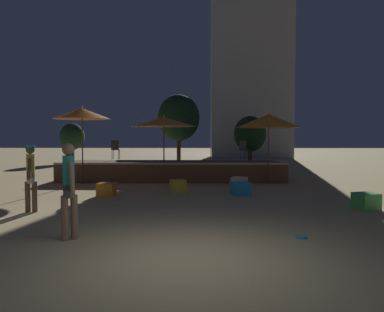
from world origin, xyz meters
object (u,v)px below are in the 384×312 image
at_px(patio_umbrella_1, 164,122).
at_px(background_tree_1, 250,134).
at_px(person_4, 31,175).
at_px(cube_seat_2, 366,201).
at_px(cube_seat_4, 178,186).
at_px(patio_umbrella_2, 269,121).
at_px(person_3, 69,187).
at_px(background_tree_0, 179,118).
at_px(bistro_chair_1, 244,148).
at_px(patio_umbrella_0, 82,114).
at_px(background_tree_2, 72,137).
at_px(cube_seat_1, 239,182).
at_px(frisbee_disc, 301,237).
at_px(cube_seat_0, 107,190).
at_px(cube_seat_3, 240,189).
at_px(bistro_chair_0, 115,148).

relative_size(patio_umbrella_1, background_tree_1, 0.84).
height_order(person_4, background_tree_1, background_tree_1).
height_order(cube_seat_2, cube_seat_4, cube_seat_2).
distance_m(patio_umbrella_2, person_4, 9.28).
distance_m(patio_umbrella_1, person_3, 8.72).
distance_m(person_3, background_tree_0, 19.59).
bearing_deg(bistro_chair_1, person_4, -157.94).
bearing_deg(background_tree_1, patio_umbrella_1, -115.68).
height_order(cube_seat_4, background_tree_1, background_tree_1).
bearing_deg(cube_seat_4, background_tree_0, 93.01).
xyz_separation_m(patio_umbrella_0, background_tree_2, (-4.66, 12.42, -0.92)).
xyz_separation_m(patio_umbrella_1, cube_seat_1, (2.96, -1.25, -2.32)).
distance_m(patio_umbrella_1, frisbee_disc, 9.32).
relative_size(patio_umbrella_2, cube_seat_1, 4.20).
height_order(cube_seat_4, frisbee_disc, cube_seat_4).
xyz_separation_m(patio_umbrella_2, cube_seat_0, (-5.77, -3.20, -2.34)).
bearing_deg(cube_seat_4, patio_umbrella_2, 33.39).
height_order(person_3, background_tree_2, background_tree_2).
height_order(patio_umbrella_2, background_tree_1, background_tree_1).
xyz_separation_m(cube_seat_3, person_4, (-5.59, -2.91, 0.73)).
relative_size(patio_umbrella_0, cube_seat_1, 4.56).
height_order(cube_seat_0, person_3, person_3).
distance_m(cube_seat_3, bistro_chair_0, 7.66).
bearing_deg(bistro_chair_1, cube_seat_0, -163.11).
bearing_deg(background_tree_2, cube_seat_0, -67.59).
distance_m(cube_seat_1, background_tree_2, 17.39).
bearing_deg(background_tree_1, cube_seat_2, -86.61).
height_order(cube_seat_1, person_4, person_4).
bearing_deg(patio_umbrella_0, background_tree_2, 110.58).
xyz_separation_m(patio_umbrella_0, bistro_chair_1, (6.79, 2.16, -1.45)).
distance_m(patio_umbrella_1, cube_seat_2, 8.33).
height_order(patio_umbrella_0, patio_umbrella_1, patio_umbrella_0).
height_order(patio_umbrella_2, person_4, patio_umbrella_2).
xyz_separation_m(patio_umbrella_0, cube_seat_0, (1.75, -3.14, -2.64)).
relative_size(cube_seat_2, person_4, 0.40).
relative_size(patio_umbrella_0, bistro_chair_0, 3.50).
bearing_deg(patio_umbrella_0, background_tree_0, 73.50).
bearing_deg(background_tree_2, patio_umbrella_0, -69.42).
xyz_separation_m(cube_seat_1, cube_seat_2, (2.86, -4.24, 0.02)).
xyz_separation_m(cube_seat_1, person_4, (-5.75, -4.77, 0.74)).
relative_size(bistro_chair_1, background_tree_1, 0.27).
height_order(patio_umbrella_0, cube_seat_0, patio_umbrella_0).
bearing_deg(background_tree_0, patio_umbrella_0, -106.50).
height_order(cube_seat_3, person_3, person_3).
bearing_deg(cube_seat_1, cube_seat_0, -154.70).
distance_m(cube_seat_3, person_4, 6.35).
distance_m(patio_umbrella_2, person_3, 9.95).
height_order(bistro_chair_1, background_tree_1, background_tree_1).
xyz_separation_m(person_3, bistro_chair_0, (-1.58, 10.82, 0.41)).
bearing_deg(bistro_chair_0, background_tree_1, -134.27).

